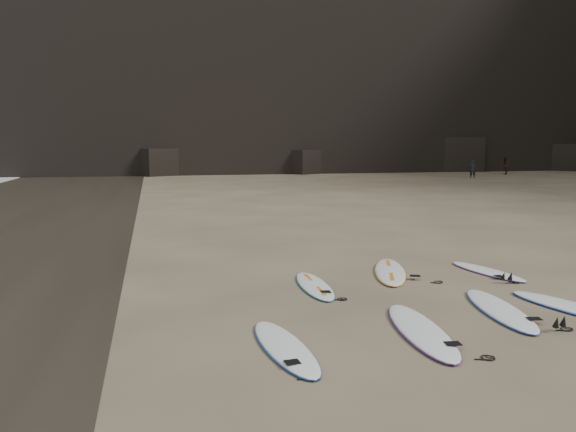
# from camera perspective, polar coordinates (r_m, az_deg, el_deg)

# --- Properties ---
(ground) EXTENTS (240.00, 240.00, 0.00)m
(ground) POSITION_cam_1_polar(r_m,az_deg,el_deg) (11.03, 22.34, -8.74)
(ground) COLOR #897559
(ground) RESTS_ON ground
(surfboard_0) EXTENTS (0.79, 2.47, 0.09)m
(surfboard_0) POSITION_cam_1_polar(r_m,az_deg,el_deg) (8.33, -0.34, -13.10)
(surfboard_0) COLOR white
(surfboard_0) RESTS_ON ground
(surfboard_1) EXTENTS (1.07, 2.85, 0.10)m
(surfboard_1) POSITION_cam_1_polar(r_m,az_deg,el_deg) (9.23, 13.35, -11.18)
(surfboard_1) COLOR white
(surfboard_1) RESTS_ON ground
(surfboard_2) EXTENTS (1.16, 2.76, 0.10)m
(surfboard_2) POSITION_cam_1_polar(r_m,az_deg,el_deg) (10.74, 20.69, -8.82)
(surfboard_2) COLOR white
(surfboard_2) RESTS_ON ground
(surfboard_5) EXTENTS (0.69, 2.40, 0.09)m
(surfboard_5) POSITION_cam_1_polar(r_m,az_deg,el_deg) (11.71, 2.70, -7.04)
(surfboard_5) COLOR white
(surfboard_5) RESTS_ON ground
(surfboard_6) EXTENTS (1.59, 2.80, 0.10)m
(surfboard_6) POSITION_cam_1_polar(r_m,az_deg,el_deg) (13.14, 10.31, -5.52)
(surfboard_6) COLOR white
(surfboard_6) RESTS_ON ground
(surfboard_7) EXTENTS (0.94, 2.31, 0.08)m
(surfboard_7) POSITION_cam_1_polar(r_m,az_deg,el_deg) (13.76, 19.58, -5.29)
(surfboard_7) COLOR white
(surfboard_7) RESTS_ON ground
(person_a) EXTENTS (0.68, 0.61, 1.56)m
(person_a) POSITION_cam_1_polar(r_m,az_deg,el_deg) (50.31, 18.25, 4.55)
(person_a) COLOR black
(person_a) RESTS_ON ground
(person_b) EXTENTS (1.02, 1.06, 1.73)m
(person_b) POSITION_cam_1_polar(r_m,az_deg,el_deg) (57.29, 21.16, 4.81)
(person_b) COLOR black
(person_b) RESTS_ON ground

